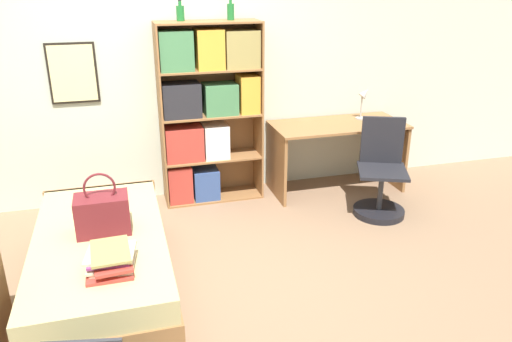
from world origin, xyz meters
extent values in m
plane|color=#84664C|center=(0.00, 0.00, 0.00)|extent=(14.00, 14.00, 0.00)
cube|color=beige|center=(0.00, 1.66, 1.30)|extent=(10.00, 0.06, 2.60)
cube|color=black|center=(-0.76, 1.62, 1.32)|extent=(0.43, 0.02, 0.55)
cube|color=beige|center=(-0.76, 1.60, 1.32)|extent=(0.39, 0.01, 0.51)
cube|color=olive|center=(-0.61, 0.00, 0.15)|extent=(0.92, 1.84, 0.30)
cube|color=tan|center=(-0.61, 0.00, 0.38)|extent=(0.89, 1.81, 0.16)
cube|color=olive|center=(-0.61, 0.90, 0.23)|extent=(0.92, 0.04, 0.47)
cube|color=maroon|center=(-0.57, 0.04, 0.60)|extent=(0.37, 0.23, 0.27)
torus|color=maroon|center=(-0.57, 0.04, 0.80)|extent=(0.22, 0.02, 0.22)
cube|color=#B2382D|center=(-0.54, -0.46, 0.48)|extent=(0.28, 0.34, 0.02)
cube|color=beige|center=(-0.51, -0.46, 0.50)|extent=(0.29, 0.30, 0.02)
cube|color=beige|center=(-0.54, -0.46, 0.51)|extent=(0.28, 0.30, 0.02)
cube|color=#B2382D|center=(-0.52, -0.47, 0.53)|extent=(0.25, 0.37, 0.02)
cube|color=#7A336B|center=(-0.53, -0.45, 0.55)|extent=(0.27, 0.29, 0.01)
cube|color=beige|center=(-0.52, -0.44, 0.56)|extent=(0.33, 0.31, 0.02)
cube|color=#99894C|center=(-0.52, -0.45, 0.58)|extent=(0.24, 0.34, 0.02)
cube|color=olive|center=(-0.01, 1.43, 0.88)|extent=(0.02, 0.35, 1.76)
cube|color=olive|center=(0.96, 1.43, 0.88)|extent=(0.02, 0.35, 1.76)
cube|color=olive|center=(0.48, 1.60, 0.88)|extent=(0.99, 0.01, 1.76)
cube|color=olive|center=(0.48, 1.43, 0.01)|extent=(0.95, 0.35, 0.02)
cube|color=olive|center=(0.48, 1.43, 0.44)|extent=(0.95, 0.35, 0.02)
cube|color=olive|center=(0.48, 1.43, 0.88)|extent=(0.95, 0.35, 0.02)
cube|color=olive|center=(0.48, 1.43, 1.32)|extent=(0.95, 0.35, 0.02)
cube|color=olive|center=(0.48, 1.43, 1.75)|extent=(0.95, 0.35, 0.02)
cube|color=#B2382D|center=(0.13, 1.42, 0.21)|extent=(0.24, 0.26, 0.38)
cube|color=#334C84|center=(0.39, 1.42, 0.17)|extent=(0.26, 0.26, 0.31)
cube|color=#B2382D|center=(0.19, 1.42, 0.62)|extent=(0.36, 0.26, 0.34)
cube|color=silver|center=(0.51, 1.42, 0.62)|extent=(0.24, 0.26, 0.33)
cube|color=#232328|center=(0.19, 1.42, 1.05)|extent=(0.36, 0.26, 0.32)
cube|color=#427A4C|center=(0.57, 1.42, 1.04)|extent=(0.32, 0.26, 0.30)
cube|color=gold|center=(0.84, 1.42, 1.07)|extent=(0.19, 0.26, 0.36)
cube|color=#427A4C|center=(0.16, 1.42, 1.51)|extent=(0.31, 0.26, 0.36)
cube|color=gold|center=(0.48, 1.42, 1.51)|extent=(0.25, 0.26, 0.37)
cube|color=#99894C|center=(0.78, 1.42, 1.51)|extent=(0.32, 0.26, 0.35)
cylinder|color=#1E6B2D|center=(0.24, 1.48, 1.83)|extent=(0.07, 0.07, 0.13)
cylinder|color=#1E6B2D|center=(0.24, 1.48, 1.92)|extent=(0.03, 0.03, 0.04)
cylinder|color=#232328|center=(0.24, 1.48, 1.95)|extent=(0.03, 0.03, 0.02)
cylinder|color=#1E6B2D|center=(0.70, 1.46, 1.84)|extent=(0.07, 0.07, 0.15)
cylinder|color=#1E6B2D|center=(0.70, 1.46, 1.93)|extent=(0.03, 0.03, 0.05)
cube|color=olive|center=(1.78, 1.29, 0.72)|extent=(1.37, 0.64, 0.02)
cube|color=olive|center=(1.11, 1.29, 0.35)|extent=(0.03, 0.60, 0.70)
cube|color=olive|center=(2.44, 1.29, 0.35)|extent=(0.03, 0.60, 0.70)
cylinder|color=#ADA89E|center=(2.08, 1.39, 0.74)|extent=(0.10, 0.10, 0.02)
cylinder|color=#ADA89E|center=(2.08, 1.39, 0.87)|extent=(0.02, 0.02, 0.24)
cone|color=#ADA89E|center=(2.11, 1.39, 1.01)|extent=(0.13, 0.09, 0.13)
cylinder|color=black|center=(1.93, 0.60, 0.03)|extent=(0.49, 0.49, 0.06)
cylinder|color=#333338|center=(1.93, 0.60, 0.22)|extent=(0.05, 0.05, 0.43)
cube|color=black|center=(1.93, 0.60, 0.45)|extent=(0.58, 0.58, 0.03)
cube|color=black|center=(2.01, 0.79, 0.69)|extent=(0.38, 0.19, 0.45)
camera|label=1|loc=(-0.39, -3.25, 2.16)|focal=35.00mm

